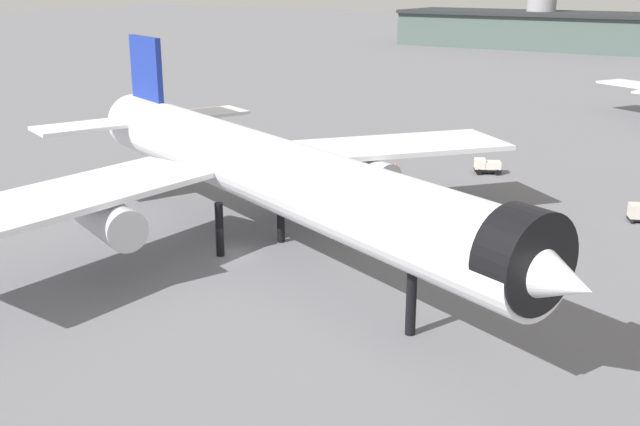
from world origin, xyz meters
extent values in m
plane|color=slate|center=(0.00, 0.00, 0.00)|extent=(900.00, 900.00, 0.00)
cylinder|color=white|center=(3.27, 1.15, 7.77)|extent=(55.14, 26.70, 5.98)
cone|color=white|center=(29.73, -9.43, 7.77)|extent=(8.28, 7.88, 5.86)
cone|color=white|center=(-23.19, 11.73, 7.77)|extent=(9.32, 8.15, 5.68)
cylinder|color=black|center=(28.62, -8.98, 8.22)|extent=(4.74, 6.60, 6.04)
cube|color=white|center=(5.06, 17.46, 7.02)|extent=(23.42, 25.55, 0.48)
cylinder|color=#B7BAC1|center=(5.19, 14.10, 5.05)|extent=(8.63, 6.01, 3.29)
cube|color=white|center=(-6.68, -11.90, 7.02)|extent=(10.79, 26.20, 0.48)
cylinder|color=#B7BAC1|center=(-4.26, -9.55, 5.05)|extent=(8.63, 6.01, 3.29)
cube|color=navy|center=(-18.96, 10.03, 12.55)|extent=(6.57, 3.09, 9.56)
cube|color=white|center=(-17.56, 16.61, 8.37)|extent=(8.57, 11.43, 0.36)
cube|color=white|center=(-22.48, 4.31, 8.37)|extent=(8.57, 11.43, 0.36)
cylinder|color=black|center=(20.21, -5.62, 2.39)|extent=(0.72, 0.72, 4.78)
cylinder|color=black|center=(1.79, 5.12, 2.39)|extent=(0.72, 0.72, 4.78)
cylinder|color=black|center=(-0.54, -0.71, 2.39)|extent=(0.72, 0.72, 4.78)
cylinder|color=#939399|center=(-40.47, 215.23, 10.39)|extent=(9.67, 9.67, 20.77)
cube|color=black|center=(8.42, 39.69, 0.50)|extent=(3.58, 2.91, 0.30)
cube|color=silver|center=(7.57, 39.24, 1.25)|extent=(1.88, 2.01, 1.20)
cube|color=#1E2D38|center=(7.06, 38.97, 1.49)|extent=(0.70, 1.23, 0.60)
cube|color=silver|center=(8.93, 39.96, 1.10)|extent=(2.45, 2.31, 0.90)
cylinder|color=black|center=(7.80, 38.46, 0.35)|extent=(0.75, 0.57, 0.70)
cylinder|color=black|center=(7.06, 39.87, 0.35)|extent=(0.75, 0.57, 0.70)
cylinder|color=black|center=(9.78, 39.51, 0.35)|extent=(0.75, 0.57, 0.70)
cylinder|color=black|center=(9.04, 40.92, 0.35)|extent=(0.75, 0.57, 0.70)
sphere|color=black|center=(27.78, 28.24, 0.22)|extent=(0.44, 0.44, 0.44)
sphere|color=black|center=(27.15, 29.60, 0.22)|extent=(0.44, 0.44, 0.44)
cone|color=#F2600C|center=(-2.44, 36.17, 0.38)|extent=(0.61, 0.61, 0.77)
camera|label=1|loc=(40.65, -48.79, 23.24)|focal=43.03mm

